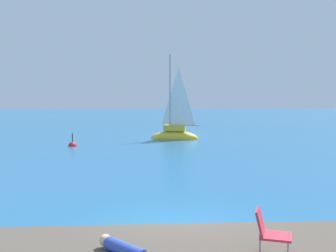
# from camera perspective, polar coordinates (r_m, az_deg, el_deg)

# --- Properties ---
(ground_plane) EXTENTS (160.00, 160.00, 0.00)m
(ground_plane) POSITION_cam_1_polar(r_m,az_deg,el_deg) (10.98, 1.08, -14.22)
(ground_plane) COLOR #236093
(boulder_seaward) EXTENTS (1.75, 1.69, 0.89)m
(boulder_seaward) POSITION_cam_1_polar(r_m,az_deg,el_deg) (10.38, 16.28, -15.55)
(boulder_seaward) COLOR brown
(boulder_seaward) RESTS_ON ground
(boulder_inland) EXTENTS (1.57, 1.57, 0.96)m
(boulder_inland) POSITION_cam_1_polar(r_m,az_deg,el_deg) (9.72, 6.91, -16.83)
(boulder_inland) COLOR #514542
(boulder_inland) RESTS_ON ground
(sailboat_near) EXTENTS (3.87, 2.08, 7.01)m
(sailboat_near) POSITION_cam_1_polar(r_m,az_deg,el_deg) (31.54, 0.94, -1.09)
(sailboat_near) COLOR yellow
(sailboat_near) RESTS_ON ground
(person_sunbather) EXTENTS (1.27, 1.40, 0.25)m
(person_sunbather) POSITION_cam_1_polar(r_m,az_deg,el_deg) (7.30, -5.25, -16.85)
(person_sunbather) COLOR #334CB2
(person_sunbather) RESTS_ON shore_ledge
(beach_chair) EXTENTS (0.73, 0.66, 0.80)m
(beach_chair) POSITION_cam_1_polar(r_m,az_deg,el_deg) (7.50, 13.68, -13.73)
(beach_chair) COLOR #E03342
(beach_chair) RESTS_ON shore_ledge
(marker_buoy) EXTENTS (0.56, 0.56, 1.13)m
(marker_buoy) POSITION_cam_1_polar(r_m,az_deg,el_deg) (28.08, -12.99, -2.70)
(marker_buoy) COLOR red
(marker_buoy) RESTS_ON ground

